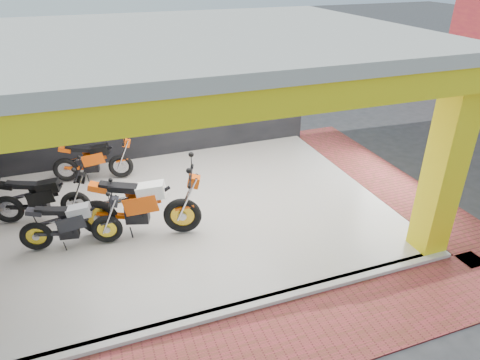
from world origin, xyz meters
name	(u,v)px	position (x,y,z in m)	size (l,w,h in m)	color
ground	(221,270)	(0.00, 0.00, 0.00)	(80.00, 80.00, 0.00)	#2D2D30
showroom_floor	(192,211)	(0.00, 2.00, 0.05)	(8.00, 6.00, 0.10)	white
showroom_ceiling	(182,38)	(0.00, 2.00, 3.60)	(8.40, 6.40, 0.20)	beige
back_wall	(158,94)	(0.00, 5.10, 1.75)	(8.20, 0.20, 3.50)	black
corner_column	(445,165)	(3.75, -0.75, 1.75)	(0.50, 0.50, 3.50)	yellow
header_beam_front	(241,103)	(0.00, -1.00, 3.30)	(8.40, 0.30, 0.40)	yellow
header_beam_right	(373,42)	(4.00, 2.00, 3.30)	(0.30, 6.40, 0.40)	yellow
floor_kerb	(241,308)	(0.00, -1.02, 0.05)	(8.00, 0.20, 0.10)	white
paver_front	(260,348)	(0.00, -1.80, 0.01)	(9.00, 1.40, 0.03)	maroon
paver_right	(381,177)	(4.80, 2.00, 0.01)	(1.40, 7.00, 0.03)	maroon
moto_hero	(181,199)	(-0.37, 1.20, 0.84)	(2.43, 0.90, 1.49)	#EC5009
moto_row_a	(105,216)	(-1.76, 1.36, 0.68)	(1.90, 0.70, 1.16)	black
moto_row_b	(73,192)	(-2.28, 2.44, 0.71)	(1.99, 0.74, 1.22)	black
moto_row_d	(119,155)	(-1.22, 3.99, 0.70)	(1.95, 0.72, 1.19)	#FF560A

